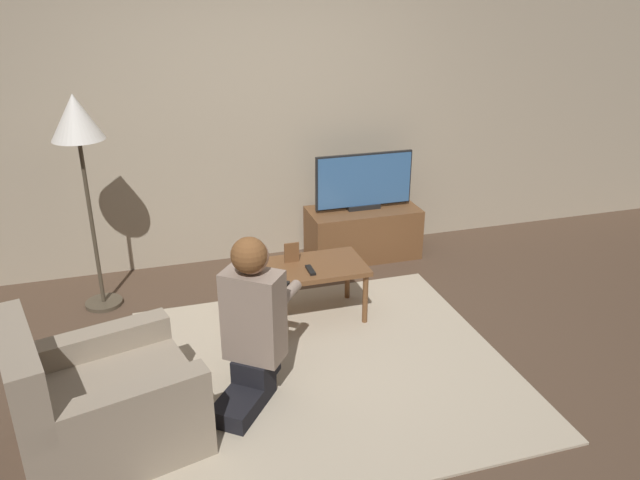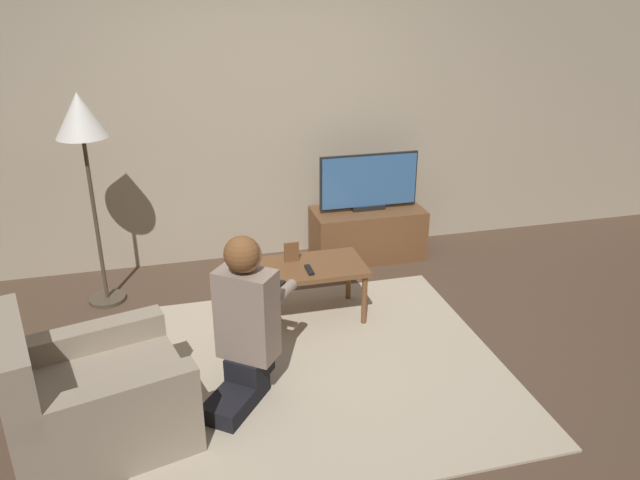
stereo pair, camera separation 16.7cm
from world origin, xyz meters
name	(u,v)px [view 2 (the right image)]	position (x,y,z in m)	size (l,w,h in m)	color
ground_plane	(319,370)	(0.00, 0.00, 0.00)	(10.00, 10.00, 0.00)	brown
wall_back	(262,111)	(0.00, 1.93, 1.30)	(10.00, 0.06, 2.60)	tan
rug	(319,369)	(0.00, 0.00, 0.01)	(2.35, 2.18, 0.02)	#BCAD93
tv_stand	(367,233)	(0.86, 1.61, 0.23)	(0.98, 0.46, 0.45)	brown
tv	(369,182)	(0.86, 1.61, 0.71)	(0.88, 0.08, 0.50)	black
coffee_table	(308,272)	(0.08, 0.67, 0.38)	(0.82, 0.47, 0.43)	brown
floor_lamp	(82,128)	(-1.38, 1.32, 1.37)	(0.36, 0.36, 1.62)	#4C4233
armchair	(92,401)	(-1.34, -0.34, 0.26)	(1.06, 0.97, 0.80)	gray
person_kneeling	(246,318)	(-0.48, -0.13, 0.53)	(0.68, 0.79, 1.02)	black
picture_frame	(291,252)	(-0.01, 0.76, 0.51)	(0.11, 0.01, 0.15)	brown
remote	(309,270)	(0.07, 0.57, 0.44)	(0.04, 0.15, 0.02)	black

